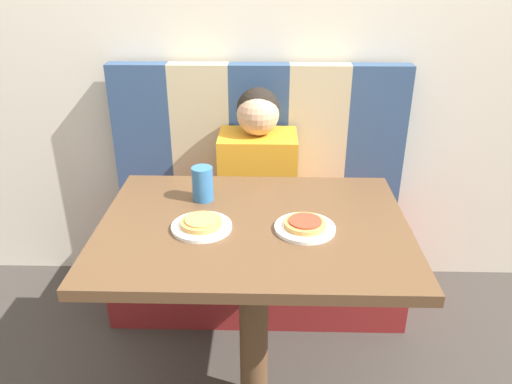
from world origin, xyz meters
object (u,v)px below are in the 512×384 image
(plate_right, at_px, (305,228))
(pizza_left, at_px, (201,222))
(person, at_px, (258,161))
(drinking_cup, at_px, (203,184))
(pizza_right, at_px, (305,223))
(plate_left, at_px, (202,227))

(plate_right, height_order, pizza_left, pizza_left)
(person, bearing_deg, drinking_cup, -111.26)
(plate_right, distance_m, drinking_cup, 0.39)
(person, xyz_separation_m, pizza_right, (0.16, -0.65, 0.06))
(pizza_right, xyz_separation_m, drinking_cup, (-0.33, 0.20, 0.04))
(pizza_left, bearing_deg, person, 76.43)
(plate_left, relative_size, drinking_cup, 1.57)
(person, xyz_separation_m, plate_left, (-0.16, -0.65, 0.05))
(plate_left, bearing_deg, plate_right, 0.00)
(drinking_cup, bearing_deg, person, 68.74)
(plate_left, relative_size, pizza_left, 1.44)
(drinking_cup, bearing_deg, plate_left, -84.57)
(plate_right, distance_m, pizza_right, 0.02)
(plate_left, bearing_deg, pizza_left, 180.00)
(pizza_right, bearing_deg, pizza_left, 180.00)
(plate_right, distance_m, pizza_left, 0.31)
(plate_right, bearing_deg, person, 103.57)
(person, bearing_deg, pizza_left, -103.57)
(pizza_left, height_order, drinking_cup, drinking_cup)
(person, relative_size, pizza_left, 4.57)
(plate_left, height_order, drinking_cup, drinking_cup)
(plate_right, relative_size, drinking_cup, 1.57)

